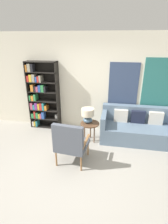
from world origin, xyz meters
TOP-DOWN VIEW (x-y plane):
  - ground_plane at (0.00, 0.00)m, footprint 14.00×14.00m
  - wall_back at (0.06, 2.03)m, footprint 6.40×0.08m
  - bookshelf at (-1.24, 1.84)m, footprint 0.88×0.30m
  - armchair at (0.05, 0.26)m, footprint 0.69×0.69m
  - couch at (1.53, 1.58)m, footprint 1.89×0.87m
  - side_table at (0.31, 1.26)m, footprint 0.48×0.48m
  - table_lamp at (0.25, 1.29)m, footprint 0.33×0.33m

SIDE VIEW (x-z plane):
  - ground_plane at x=0.00m, z-range 0.00..0.00m
  - couch at x=1.53m, z-range -0.10..0.75m
  - side_table at x=0.31m, z-range 0.20..0.71m
  - armchair at x=0.05m, z-range 0.06..1.04m
  - table_lamp at x=0.25m, z-range 0.55..0.93m
  - bookshelf at x=-1.24m, z-range -0.01..1.95m
  - wall_back at x=0.06m, z-range 0.00..2.70m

